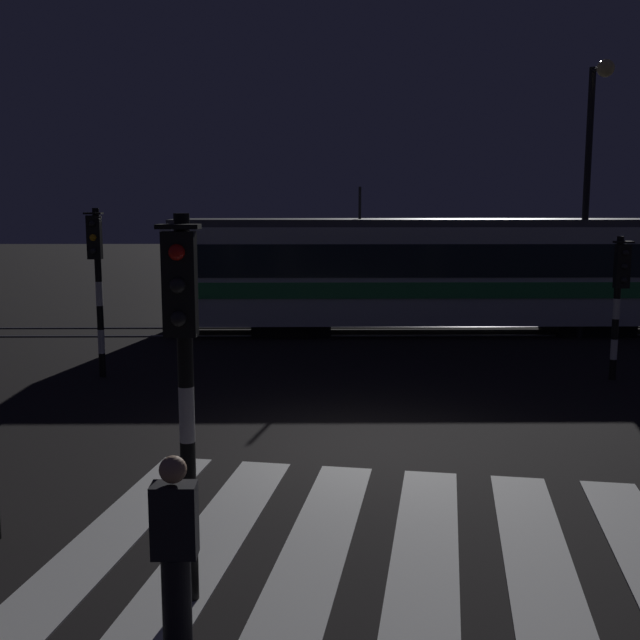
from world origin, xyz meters
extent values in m
plane|color=black|center=(0.00, 0.00, 0.00)|extent=(120.00, 120.00, 0.00)
cube|color=#59595E|center=(0.00, 10.01, 0.01)|extent=(80.00, 0.12, 0.03)
cube|color=#59595E|center=(0.00, 11.45, 0.01)|extent=(80.00, 0.12, 0.03)
cube|color=silver|center=(-2.85, -2.67, 0.01)|extent=(1.53, 4.80, 0.02)
cube|color=silver|center=(-1.71, -2.88, 0.01)|extent=(1.53, 4.80, 0.02)
cube|color=silver|center=(-0.57, -3.08, 0.01)|extent=(1.53, 4.80, 0.02)
cube|color=silver|center=(0.57, -3.29, 0.01)|extent=(1.53, 4.80, 0.02)
cube|color=silver|center=(1.71, -3.49, 0.01)|extent=(1.53, 4.80, 0.02)
cylinder|color=black|center=(5.72, 4.67, 0.21)|extent=(0.14, 0.14, 0.43)
cylinder|color=white|center=(5.72, 4.67, 0.64)|extent=(0.14, 0.14, 0.43)
cylinder|color=black|center=(5.72, 4.67, 1.07)|extent=(0.14, 0.14, 0.43)
cylinder|color=white|center=(5.72, 4.67, 1.50)|extent=(0.14, 0.14, 0.43)
cylinder|color=black|center=(5.72, 4.67, 1.93)|extent=(0.14, 0.14, 0.43)
cylinder|color=white|center=(5.72, 4.67, 2.36)|extent=(0.14, 0.14, 0.43)
cylinder|color=black|center=(5.72, 4.67, 2.79)|extent=(0.14, 0.14, 0.43)
cube|color=black|center=(5.72, 4.50, 2.41)|extent=(0.28, 0.20, 0.90)
sphere|color=black|center=(5.72, 4.39, 2.69)|extent=(0.14, 0.14, 0.14)
sphere|color=black|center=(5.72, 4.39, 2.41)|extent=(0.14, 0.14, 0.14)
sphere|color=black|center=(5.72, 4.39, 2.13)|extent=(0.14, 0.14, 0.14)
cube|color=black|center=(5.72, 4.50, 2.90)|extent=(0.36, 0.24, 0.04)
cylinder|color=black|center=(-5.12, 5.05, 0.26)|extent=(0.14, 0.14, 0.51)
cylinder|color=white|center=(-5.12, 5.05, 0.77)|extent=(0.14, 0.14, 0.51)
cylinder|color=black|center=(-5.12, 5.05, 1.28)|extent=(0.14, 0.14, 0.51)
cylinder|color=white|center=(-5.12, 5.05, 1.79)|extent=(0.14, 0.14, 0.51)
cylinder|color=black|center=(-5.12, 5.05, 2.30)|extent=(0.14, 0.14, 0.51)
cylinder|color=white|center=(-5.12, 5.05, 2.82)|extent=(0.14, 0.14, 0.51)
cylinder|color=black|center=(-5.12, 5.05, 3.33)|extent=(0.14, 0.14, 0.51)
cube|color=black|center=(-5.12, 4.88, 2.99)|extent=(0.28, 0.20, 0.90)
sphere|color=black|center=(-5.12, 4.77, 3.27)|extent=(0.14, 0.14, 0.14)
sphere|color=orange|center=(-5.12, 4.77, 2.99)|extent=(0.14, 0.14, 0.14)
sphere|color=black|center=(-5.12, 4.77, 2.71)|extent=(0.14, 0.14, 0.14)
cube|color=black|center=(-5.12, 4.88, 3.48)|extent=(0.36, 0.24, 0.04)
cylinder|color=black|center=(-1.77, -4.28, 0.26)|extent=(0.14, 0.14, 0.51)
cylinder|color=white|center=(-1.77, -4.28, 0.77)|extent=(0.14, 0.14, 0.51)
cylinder|color=black|center=(-1.77, -4.28, 1.28)|extent=(0.14, 0.14, 0.51)
cylinder|color=white|center=(-1.77, -4.28, 1.79)|extent=(0.14, 0.14, 0.51)
cylinder|color=black|center=(-1.77, -4.28, 2.31)|extent=(0.14, 0.14, 0.51)
cylinder|color=white|center=(-1.77, -4.28, 2.82)|extent=(0.14, 0.14, 0.51)
cylinder|color=black|center=(-1.77, -4.28, 3.33)|extent=(0.14, 0.14, 0.51)
cube|color=black|center=(-1.77, -4.45, 2.99)|extent=(0.28, 0.20, 0.90)
sphere|color=red|center=(-1.77, -4.56, 3.27)|extent=(0.14, 0.14, 0.14)
sphere|color=black|center=(-1.77, -4.56, 2.99)|extent=(0.14, 0.14, 0.14)
sphere|color=black|center=(-1.77, -4.56, 2.71)|extent=(0.14, 0.14, 0.14)
cube|color=black|center=(-1.77, -4.45, 3.48)|extent=(0.36, 0.24, 0.04)
cylinder|color=black|center=(6.80, 9.75, 3.62)|extent=(0.18, 0.18, 7.23)
cylinder|color=black|center=(6.80, 9.30, 7.13)|extent=(0.10, 0.90, 0.10)
sphere|color=#F9E08C|center=(6.80, 8.85, 7.05)|extent=(0.44, 0.44, 0.44)
cube|color=silver|center=(3.06, 10.73, 1.70)|extent=(15.50, 2.50, 2.70)
cube|color=green|center=(3.06, 9.46, 1.35)|extent=(15.19, 0.04, 0.44)
cube|color=green|center=(3.06, 12.00, 1.35)|extent=(15.19, 0.04, 0.44)
cube|color=black|center=(3.06, 9.47, 2.15)|extent=(14.73, 0.03, 0.90)
cube|color=#4C4C51|center=(3.06, 10.73, 3.15)|extent=(15.19, 2.30, 0.20)
cylinder|color=#262628|center=(0.74, 10.73, 3.65)|extent=(0.08, 0.08, 1.00)
cube|color=black|center=(7.32, 10.73, 0.17)|extent=(2.20, 2.00, 0.35)
cube|color=black|center=(-1.20, 10.73, 0.17)|extent=(2.20, 2.00, 0.35)
cylinder|color=black|center=(-1.74, -5.19, 0.44)|extent=(0.24, 0.24, 0.88)
cube|color=black|center=(-1.74, -5.19, 1.18)|extent=(0.36, 0.22, 0.60)
sphere|color=tan|center=(-1.74, -5.19, 1.60)|extent=(0.22, 0.22, 0.22)
camera|label=1|loc=(-0.65, -10.91, 3.66)|focal=42.61mm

